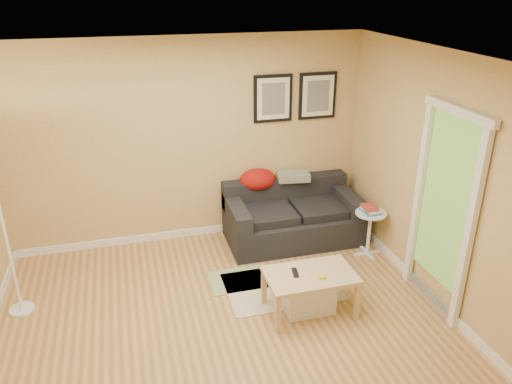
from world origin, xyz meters
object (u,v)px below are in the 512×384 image
Objects in this scene: storage_bin at (308,296)px; coffee_table at (310,292)px; sofa at (293,214)px; book_stack at (370,209)px; floor_lamp at (5,233)px; side_table at (369,234)px.

coffee_table is at bearing -89.20° from storage_bin.
sofa is 1.52m from storage_bin.
book_stack is (1.12, 0.87, 0.46)m from storage_bin.
storage_bin is 3.09m from floor_lamp.
coffee_table is 0.47× the size of floor_lamp.
floor_lamp is at bearing -178.54° from side_table.
coffee_table is (-0.34, -1.50, -0.15)m from sofa.
book_stack is at bearing 114.23° from side_table.
sofa is 1.55m from coffee_table.
coffee_table is 1.57× the size of side_table.
sofa is at bearing 142.25° from side_table.
floor_lamp reaches higher than coffee_table.
storage_bin is at bearing -142.75° from side_table.
storage_bin is 1.49m from book_stack.
book_stack is (1.12, 0.91, 0.39)m from coffee_table.
floor_lamp reaches higher than sofa.
side_table is 2.34× the size of book_stack.
floor_lamp is at bearing -171.68° from book_stack.
side_table is at bearing 19.20° from coffee_table.
floor_lamp is (-4.01, -0.12, 0.30)m from book_stack.
storage_bin is (-0.34, -1.46, -0.22)m from sofa.
sofa reaches higher than coffee_table.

